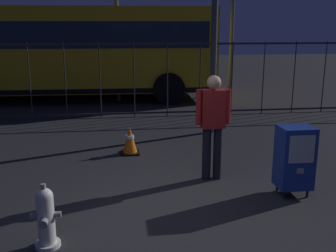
{
  "coord_description": "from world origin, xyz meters",
  "views": [
    {
      "loc": [
        -0.46,
        -4.7,
        2.38
      ],
      "look_at": [
        0.3,
        1.2,
        0.9
      ],
      "focal_mm": 42.59,
      "sensor_mm": 36.0,
      "label": 1
    }
  ],
  "objects_px": {
    "pedestrian": "(213,122)",
    "bus_near": "(54,48)",
    "traffic_cone": "(130,140)",
    "newspaper_box_primary": "(295,157)",
    "fire_hydrant": "(46,218)",
    "bus_far": "(63,44)"
  },
  "relations": [
    {
      "from": "bus_near",
      "to": "bus_far",
      "type": "bearing_deg",
      "value": 94.11
    },
    {
      "from": "traffic_cone",
      "to": "fire_hydrant",
      "type": "bearing_deg",
      "value": -107.5
    },
    {
      "from": "fire_hydrant",
      "to": "bus_near",
      "type": "bearing_deg",
      "value": 97.2
    },
    {
      "from": "pedestrian",
      "to": "bus_near",
      "type": "bearing_deg",
      "value": 114.24
    },
    {
      "from": "traffic_cone",
      "to": "bus_far",
      "type": "bearing_deg",
      "value": 103.52
    },
    {
      "from": "fire_hydrant",
      "to": "newspaper_box_primary",
      "type": "height_order",
      "value": "newspaper_box_primary"
    },
    {
      "from": "fire_hydrant",
      "to": "bus_far",
      "type": "height_order",
      "value": "bus_far"
    },
    {
      "from": "fire_hydrant",
      "to": "pedestrian",
      "type": "distance_m",
      "value": 2.96
    },
    {
      "from": "pedestrian",
      "to": "bus_far",
      "type": "height_order",
      "value": "bus_far"
    },
    {
      "from": "fire_hydrant",
      "to": "bus_far",
      "type": "relative_size",
      "value": 0.07
    },
    {
      "from": "pedestrian",
      "to": "traffic_cone",
      "type": "xyz_separation_m",
      "value": [
        -1.26,
        1.5,
        -0.69
      ]
    },
    {
      "from": "newspaper_box_primary",
      "to": "pedestrian",
      "type": "xyz_separation_m",
      "value": [
        -1.03,
        0.76,
        0.38
      ]
    },
    {
      "from": "newspaper_box_primary",
      "to": "bus_far",
      "type": "distance_m",
      "value": 13.21
    },
    {
      "from": "pedestrian",
      "to": "traffic_cone",
      "type": "relative_size",
      "value": 3.15
    },
    {
      "from": "pedestrian",
      "to": "bus_near",
      "type": "distance_m",
      "value": 8.54
    },
    {
      "from": "traffic_cone",
      "to": "bus_far",
      "type": "distance_m",
      "value": 10.43
    },
    {
      "from": "fire_hydrant",
      "to": "pedestrian",
      "type": "bearing_deg",
      "value": 37.81
    },
    {
      "from": "pedestrian",
      "to": "traffic_cone",
      "type": "bearing_deg",
      "value": 129.97
    },
    {
      "from": "pedestrian",
      "to": "fire_hydrant",
      "type": "bearing_deg",
      "value": -142.19
    },
    {
      "from": "newspaper_box_primary",
      "to": "traffic_cone",
      "type": "distance_m",
      "value": 3.22
    },
    {
      "from": "traffic_cone",
      "to": "bus_near",
      "type": "height_order",
      "value": "bus_near"
    },
    {
      "from": "fire_hydrant",
      "to": "newspaper_box_primary",
      "type": "distance_m",
      "value": 3.48
    }
  ]
}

